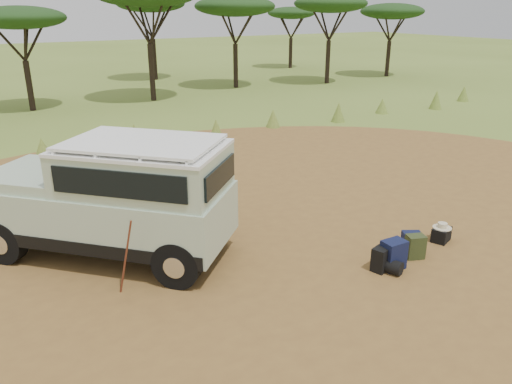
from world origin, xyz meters
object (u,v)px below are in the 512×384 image
safari_vehicle (114,201)px  duffel_navy (411,242)px  backpack_olive (415,247)px  hard_case (441,235)px  walking_staff (126,257)px  backpack_black (381,259)px  backpack_navy (393,255)px

safari_vehicle → duffel_navy: (5.17, -2.97, -0.96)m
backpack_olive → hard_case: size_ratio=1.13×
walking_staff → hard_case: (6.37, -1.44, -0.54)m
backpack_black → hard_case: size_ratio=1.10×
safari_vehicle → backpack_black: safari_vehicle is taller
backpack_navy → hard_case: backpack_navy is taller
safari_vehicle → duffel_navy: size_ratio=11.76×
safari_vehicle → walking_staff: size_ratio=3.44×
backpack_navy → walking_staff: bearing=160.6°
duffel_navy → backpack_olive: bearing=-94.2°
backpack_olive → backpack_navy: bearing=-152.3°
hard_case → backpack_olive: bearing=171.8°
duffel_navy → hard_case: bearing=29.6°
safari_vehicle → backpack_navy: 5.49m
duffel_navy → hard_case: size_ratio=0.96×
backpack_olive → hard_case: backpack_olive is taller
safari_vehicle → backpack_black: bearing=7.1°
walking_staff → backpack_navy: 4.95m
safari_vehicle → backpack_black: (4.05, -3.24, -0.93)m
walking_staff → backpack_black: walking_staff is taller
duffel_navy → hard_case: (0.91, -0.01, -0.05)m
walking_staff → backpack_olive: bearing=-71.2°
safari_vehicle → backpack_olive: safari_vehicle is taller
backpack_black → safari_vehicle: bearing=124.7°
walking_staff → backpack_black: (4.35, -1.70, -0.46)m
backpack_black → duffel_navy: (1.11, 0.27, -0.03)m
walking_staff → duffel_navy: 5.67m
backpack_olive → duffel_navy: 0.30m
backpack_navy → duffel_navy: backpack_navy is taller
duffel_navy → backpack_navy: bearing=-129.0°
walking_staff → hard_case: 6.55m
safari_vehicle → backpack_olive: (5.00, -3.22, -0.92)m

